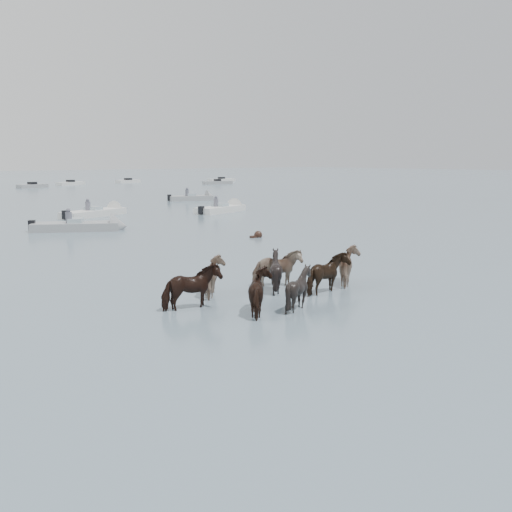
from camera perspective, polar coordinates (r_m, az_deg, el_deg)
ground at (r=13.83m, az=5.57°, el=-6.95°), size 400.00×400.00×0.00m
pony_herd at (r=16.15m, az=2.44°, el=-2.41°), size 7.45×4.15×1.38m
swimming_pony at (r=28.46m, az=0.15°, el=2.21°), size 0.72×0.44×0.44m
motorboat_b at (r=32.74m, az=-17.26°, el=3.02°), size 5.41×4.03×1.92m
motorboat_c at (r=41.24m, az=-16.12°, el=4.48°), size 5.84×3.64×1.92m
motorboat_d at (r=42.69m, az=-3.21°, el=5.05°), size 5.39×3.06×1.92m
motorboat_e at (r=54.88m, az=-6.24°, el=6.16°), size 5.05×2.93×1.92m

